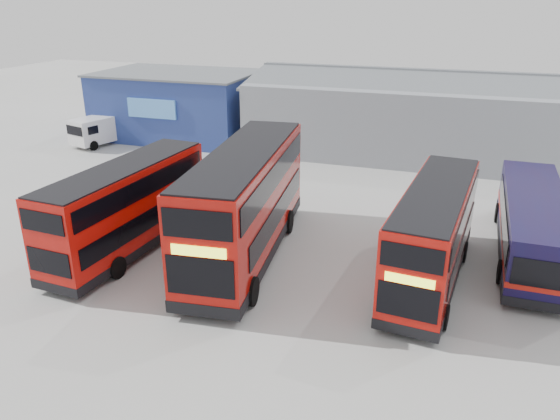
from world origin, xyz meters
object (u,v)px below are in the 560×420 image
object	(u,v)px
double_decker_centre	(245,205)
panel_van	(102,128)
double_decker_left	(127,209)
single_decker_blue	(531,227)
maintenance_shed	(465,117)
office_block	(179,104)
double_decker_right	(433,236)

from	to	relation	value
double_decker_centre	panel_van	distance (m)	22.94
double_decker_left	single_decker_blue	bearing A→B (deg)	-159.39
maintenance_shed	office_block	bearing A→B (deg)	-174.79
office_block	panel_van	bearing A→B (deg)	-136.47
maintenance_shed	panel_van	size ratio (longest dim) A/B	5.80
double_decker_centre	panel_van	bearing A→B (deg)	134.72
office_block	panel_van	xyz separation A→B (m)	(-4.45, -4.23, -1.38)
double_decker_left	panel_van	world-z (taller)	double_decker_left
double_decker_left	panel_van	size ratio (longest dim) A/B	1.84
office_block	maintenance_shed	bearing A→B (deg)	5.21
double_decker_left	double_decker_right	size ratio (longest dim) A/B	1.01
maintenance_shed	double_decker_right	world-z (taller)	maintenance_shed
maintenance_shed	panel_van	distance (m)	27.21
office_block	single_decker_blue	distance (m)	29.25
maintenance_shed	double_decker_right	bearing A→B (deg)	-92.24
office_block	maintenance_shed	world-z (taller)	maintenance_shed
double_decker_left	single_decker_blue	distance (m)	17.84
maintenance_shed	double_decker_left	bearing A→B (deg)	-122.43
maintenance_shed	single_decker_blue	world-z (taller)	maintenance_shed
panel_van	double_decker_left	bearing A→B (deg)	-34.95
maintenance_shed	double_decker_centre	bearing A→B (deg)	-112.79
office_block	double_decker_right	xyz separation A→B (m)	(21.20, -18.51, -0.59)
office_block	single_decker_blue	xyz separation A→B (m)	(25.20, -14.81, -1.15)
office_block	maintenance_shed	distance (m)	22.09
double_decker_right	maintenance_shed	bearing A→B (deg)	93.12
double_decker_left	double_decker_centre	xyz separation A→B (m)	(5.20, 1.16, 0.41)
maintenance_shed	single_decker_blue	bearing A→B (deg)	-79.23
maintenance_shed	double_decker_left	world-z (taller)	maintenance_shed
single_decker_blue	panel_van	world-z (taller)	single_decker_blue
double_decker_left	single_decker_blue	size ratio (longest dim) A/B	0.91
double_decker_left	panel_van	xyz separation A→B (m)	(-12.55, 15.64, -0.80)
double_decker_centre	double_decker_right	xyz separation A→B (m)	(7.90, 0.20, -0.43)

